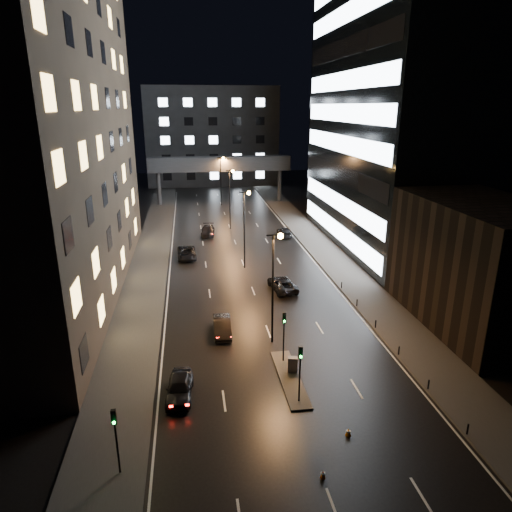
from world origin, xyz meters
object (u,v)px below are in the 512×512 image
Objects in this scene: car_away_b at (222,326)px; utility_cabinet at (293,364)px; car_away_d at (208,231)px; car_toward_b at (284,232)px; car_away_a at (179,387)px; car_toward_a at (282,284)px; car_away_c at (187,253)px.

car_away_b is 8.92m from utility_cabinet.
car_toward_b is (12.29, -2.44, -0.06)m from car_away_d.
car_away_a reaches higher than car_away_b.
car_away_b reaches higher than car_toward_b.
car_toward_a is (7.70, 9.61, -0.01)m from car_away_b.
car_away_d reaches higher than utility_cabinet.
car_toward_b is 3.90× the size of utility_cabinet.
car_away_d is 4.22× the size of utility_cabinet.
car_toward_b is at bearing 69.79° from car_away_b.
car_away_b is 0.83× the size of car_away_c.
car_toward_a is at bearing 79.46° from car_toward_b.
car_away_c reaches higher than car_away_b.
car_away_a is at bearing -93.13° from car_away_c.
utility_cabinet is (8.19, -30.28, 0.01)m from car_away_c.
car_away_b reaches higher than utility_cabinet.
car_away_d is at bearing 90.75° from car_away_b.
car_away_d is (3.49, 11.53, -0.00)m from car_away_c.
car_toward_a is (11.52, 18.82, -0.04)m from car_away_a.
car_away_a is at bearing 70.10° from car_toward_b.
car_toward_a is 4.31× the size of utility_cabinet.
car_toward_a reaches higher than utility_cabinet.
car_toward_b reaches higher than utility_cabinet.
car_away_b is at bearing -84.77° from car_away_d.
car_away_a is at bearing -157.39° from utility_cabinet.
car_away_c reaches higher than car_away_d.
car_away_a is 44.38m from car_toward_b.
car_away_d is 42.07m from utility_cabinet.
car_away_c is (0.66, 32.12, -0.02)m from car_away_a.
car_away_d is at bearing -80.96° from car_toward_a.
car_away_c is 1.05× the size of car_away_d.
car_away_b is 0.85× the size of car_toward_a.
car_toward_a is at bearing -67.70° from car_away_d.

